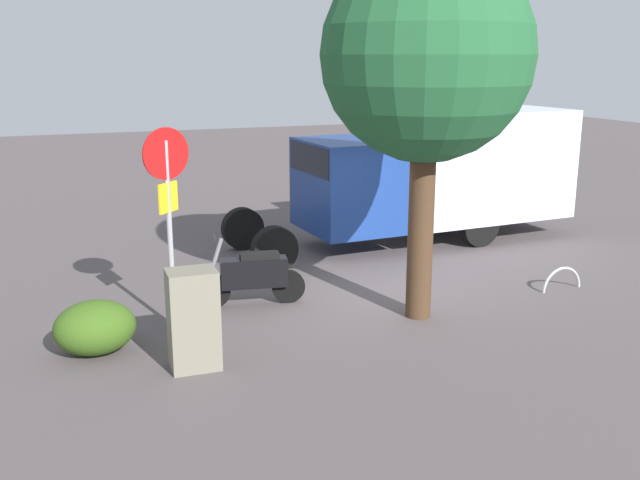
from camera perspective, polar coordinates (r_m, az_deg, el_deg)
The scene contains 8 objects.
ground_plane at distance 12.80m, azimuth 4.21°, elevation -4.09°, with size 60.00×60.00×0.00m, color #524A4B.
box_truck_near at distance 16.32m, azimuth 9.12°, elevation 5.54°, with size 7.87×2.59×2.87m.
motorcycle at distance 12.01m, azimuth -5.31°, elevation -2.75°, with size 1.80×0.63×1.20m.
stop_sign at distance 10.80m, azimuth -11.91°, elevation 3.33°, with size 0.71×0.33×3.05m.
street_tree at distance 11.01m, azimuth 8.42°, elevation 14.07°, with size 3.16×3.16×5.64m.
utility_cabinet at distance 9.68m, azimuth -9.96°, elevation -6.21°, with size 0.64×0.50×1.35m, color slate.
bike_rack_hoop at distance 13.58m, azimuth 18.51°, elevation -3.74°, with size 0.85×0.85×0.05m, color #B7B7BC.
shrub_near_sign at distance 10.55m, azimuth -17.34°, elevation -6.61°, with size 1.12×0.92×0.76m, color #385B19.
Camera 1 is at (5.31, 10.94, 4.03)m, focal length 40.54 mm.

